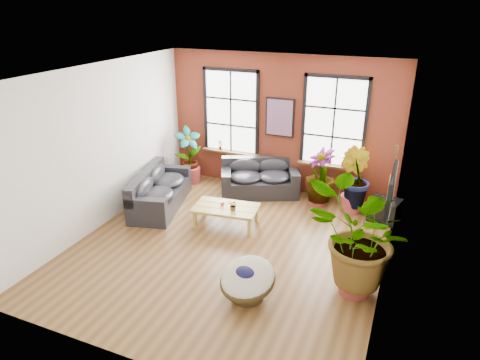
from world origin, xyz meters
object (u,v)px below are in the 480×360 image
(sofa_back, at_px, (260,178))
(papasan_chair, at_px, (247,280))
(sofa_left, at_px, (158,191))
(coffee_table, at_px, (226,209))

(sofa_back, relative_size, papasan_chair, 1.84)
(sofa_left, distance_m, papasan_chair, 4.09)
(sofa_left, bearing_deg, papasan_chair, -140.53)
(sofa_back, height_order, papasan_chair, sofa_back)
(sofa_left, bearing_deg, coffee_table, -111.37)
(sofa_back, height_order, sofa_left, sofa_back)
(sofa_back, xyz_separation_m, sofa_left, (-2.00, -1.67, -0.01))
(sofa_back, relative_size, coffee_table, 1.46)
(coffee_table, bearing_deg, sofa_left, 165.99)
(sofa_back, distance_m, coffee_table, 1.92)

